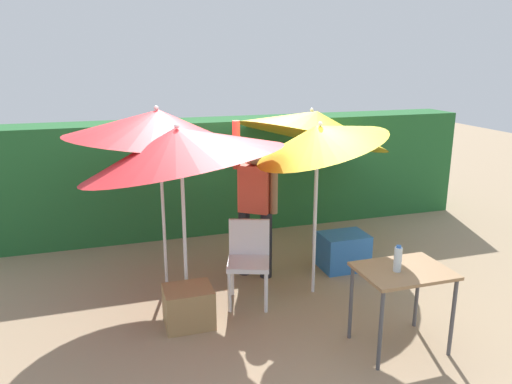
% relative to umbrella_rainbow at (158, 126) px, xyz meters
% --- Properties ---
extents(ground_plane, '(24.00, 24.00, 0.00)m').
position_rel_umbrella_rainbow_xyz_m(ground_plane, '(1.03, -0.56, -1.86)').
color(ground_plane, '#9E8466').
extents(hedge_row, '(8.00, 0.70, 1.68)m').
position_rel_umbrella_rainbow_xyz_m(hedge_row, '(1.03, 1.78, -1.02)').
color(hedge_row, '#23602D').
rests_on(hedge_row, ground_plane).
extents(umbrella_rainbow, '(2.02, 1.99, 2.17)m').
position_rel_umbrella_rainbow_xyz_m(umbrella_rainbow, '(0.00, 0.00, 0.00)').
color(umbrella_rainbow, silver).
rests_on(umbrella_rainbow, ground_plane).
extents(umbrella_orange, '(1.43, 1.41, 2.11)m').
position_rel_umbrella_rainbow_xyz_m(umbrella_orange, '(1.56, -0.76, -0.08)').
color(umbrella_orange, silver).
rests_on(umbrella_orange, ground_plane).
extents(umbrella_yellow, '(2.06, 2.02, 2.21)m').
position_rel_umbrella_rainbow_xyz_m(umbrella_yellow, '(0.11, -0.75, -0.10)').
color(umbrella_yellow, silver).
rests_on(umbrella_yellow, ground_plane).
extents(umbrella_navy, '(2.16, 2.09, 2.27)m').
position_rel_umbrella_rainbow_xyz_m(umbrella_navy, '(2.15, 0.68, -0.16)').
color(umbrella_navy, silver).
rests_on(umbrella_navy, ground_plane).
extents(person_vendor, '(0.49, 0.40, 1.88)m').
position_rel_umbrella_rainbow_xyz_m(person_vendor, '(1.07, -0.11, -0.93)').
color(person_vendor, black).
rests_on(person_vendor, ground_plane).
extents(chair_plastic, '(0.56, 0.56, 0.89)m').
position_rel_umbrella_rainbow_xyz_m(chair_plastic, '(0.82, -0.70, -1.35)').
color(chair_plastic, silver).
rests_on(chair_plastic, ground_plane).
extents(cooler_box, '(0.57, 0.43, 0.45)m').
position_rel_umbrella_rainbow_xyz_m(cooler_box, '(2.19, -0.24, -1.63)').
color(cooler_box, '#2D6BB7').
rests_on(cooler_box, ground_plane).
extents(crate_cardboard, '(0.47, 0.40, 0.40)m').
position_rel_umbrella_rainbow_xyz_m(crate_cardboard, '(0.10, -1.02, -1.66)').
color(crate_cardboard, '#9E7A4C').
rests_on(crate_cardboard, ground_plane).
extents(folding_table, '(0.80, 0.60, 0.77)m').
position_rel_umbrella_rainbow_xyz_m(folding_table, '(1.87, -1.97, -1.19)').
color(folding_table, '#4C4C51').
rests_on(folding_table, ground_plane).
extents(bottle_water, '(0.07, 0.07, 0.24)m').
position_rel_umbrella_rainbow_xyz_m(bottle_water, '(1.79, -1.99, -0.98)').
color(bottle_water, silver).
rests_on(bottle_water, folding_table).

